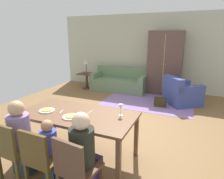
# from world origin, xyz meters

# --- Properties ---
(ground_plane) EXTENTS (7.13, 6.00, 0.02)m
(ground_plane) POSITION_xyz_m (0.00, 0.40, -0.01)
(ground_plane) COLOR brown
(back_wall) EXTENTS (7.13, 0.10, 2.70)m
(back_wall) POSITION_xyz_m (0.00, 3.45, 1.35)
(back_wall) COLOR beige
(back_wall) RESTS_ON ground_plane
(dining_table) EXTENTS (1.83, 0.92, 0.76)m
(dining_table) POSITION_xyz_m (-0.12, -1.24, 0.69)
(dining_table) COLOR brown
(dining_table) RESTS_ON ground_plane
(plate_near_man) EXTENTS (0.25, 0.25, 0.02)m
(plate_near_man) POSITION_xyz_m (-0.62, -1.36, 0.77)
(plate_near_man) COLOR silver
(plate_near_man) RESTS_ON dining_table
(pizza_near_man) EXTENTS (0.17, 0.17, 0.01)m
(pizza_near_man) POSITION_xyz_m (-0.62, -1.36, 0.78)
(pizza_near_man) COLOR #D6994D
(pizza_near_man) RESTS_ON plate_near_man
(plate_near_child) EXTENTS (0.25, 0.25, 0.02)m
(plate_near_child) POSITION_xyz_m (-0.12, -1.42, 0.77)
(plate_near_child) COLOR white
(plate_near_child) RESTS_ON dining_table
(pizza_near_child) EXTENTS (0.17, 0.17, 0.01)m
(pizza_near_child) POSITION_xyz_m (-0.12, -1.42, 0.78)
(pizza_near_child) COLOR #DB9551
(pizza_near_child) RESTS_ON plate_near_child
(wine_glass) EXTENTS (0.07, 0.07, 0.19)m
(wine_glass) POSITION_xyz_m (0.54, -1.06, 0.89)
(wine_glass) COLOR silver
(wine_glass) RESTS_ON dining_table
(fork) EXTENTS (0.06, 0.15, 0.01)m
(fork) POSITION_xyz_m (-0.39, -1.29, 0.76)
(fork) COLOR silver
(fork) RESTS_ON dining_table
(knife) EXTENTS (0.02, 0.17, 0.01)m
(knife) POSITION_xyz_m (0.05, -1.14, 0.76)
(knife) COLOR silver
(knife) RESTS_ON dining_table
(dining_chair_man) EXTENTS (0.44, 0.44, 0.87)m
(dining_chair_man) POSITION_xyz_m (-0.62, -2.06, 0.49)
(dining_chair_man) COLOR brown
(dining_chair_man) RESTS_ON ground_plane
(person_man) EXTENTS (0.30, 0.40, 1.11)m
(person_man) POSITION_xyz_m (-0.62, -1.88, 0.51)
(person_man) COLOR #263850
(person_man) RESTS_ON ground_plane
(dining_chair_child) EXTENTS (0.43, 0.43, 0.87)m
(dining_chair_child) POSITION_xyz_m (-0.12, -2.06, 0.49)
(dining_chair_child) COLOR #533D18
(dining_chair_child) RESTS_ON ground_plane
(person_child) EXTENTS (0.22, 0.29, 0.92)m
(person_child) POSITION_xyz_m (-0.12, -1.89, 0.43)
(person_child) COLOR #29434B
(person_child) RESTS_ON ground_plane
(dining_chair_woman) EXTENTS (0.47, 0.47, 0.87)m
(dining_chair_woman) POSITION_xyz_m (0.37, -2.06, 0.49)
(dining_chair_woman) COLOR brown
(dining_chair_woman) RESTS_ON ground_plane
(person_woman) EXTENTS (0.31, 0.41, 1.11)m
(person_woman) POSITION_xyz_m (0.39, -1.88, 0.51)
(person_woman) COLOR #3F2B59
(person_woman) RESTS_ON ground_plane
(area_rug) EXTENTS (2.60, 1.80, 0.01)m
(area_rug) POSITION_xyz_m (0.29, 1.96, 0.00)
(area_rug) COLOR #8869A0
(area_rug) RESTS_ON ground_plane
(couch) EXTENTS (1.99, 0.86, 0.82)m
(couch) POSITION_xyz_m (-0.99, 2.82, 0.30)
(couch) COLOR #64805C
(couch) RESTS_ON ground_plane
(armchair) EXTENTS (1.20, 1.20, 0.82)m
(armchair) POSITION_xyz_m (1.20, 2.13, 0.32)
(armchair) COLOR #3C4A8C
(armchair) RESTS_ON ground_plane
(armoire) EXTENTS (1.10, 0.59, 2.10)m
(armoire) POSITION_xyz_m (0.55, 3.06, 1.05)
(armoire) COLOR brown
(armoire) RESTS_ON ground_plane
(side_table) EXTENTS (0.56, 0.56, 0.58)m
(side_table) POSITION_xyz_m (-2.22, 2.56, 0.38)
(side_table) COLOR #582E2B
(side_table) RESTS_ON ground_plane
(table_lamp) EXTENTS (0.26, 0.26, 0.54)m
(table_lamp) POSITION_xyz_m (-2.22, 2.56, 1.01)
(table_lamp) COLOR #47423D
(table_lamp) RESTS_ON side_table
(handbag) EXTENTS (0.32, 0.16, 0.26)m
(handbag) POSITION_xyz_m (0.70, 1.66, 0.13)
(handbag) COLOR #302712
(handbag) RESTS_ON ground_plane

